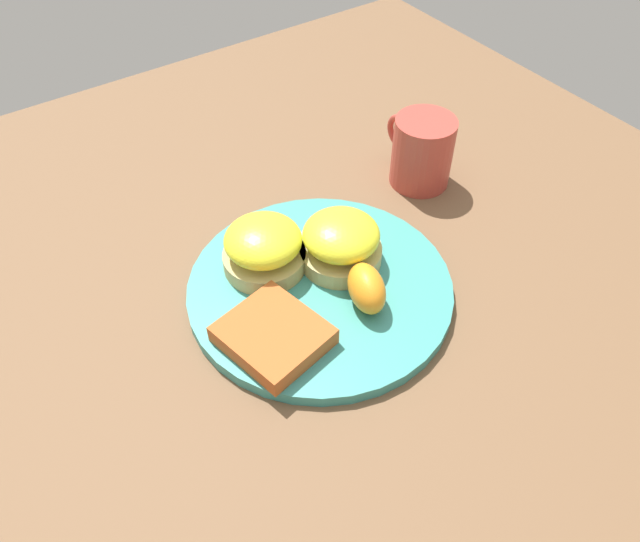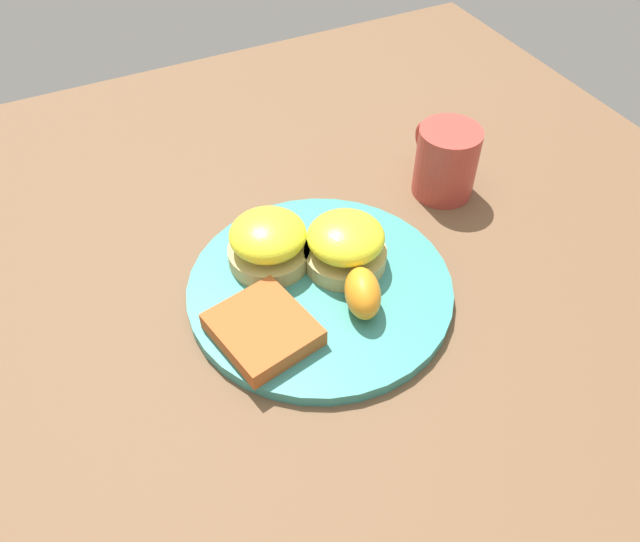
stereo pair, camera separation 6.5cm
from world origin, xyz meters
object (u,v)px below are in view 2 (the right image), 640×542
fork (275,284)px  orange_wedge (363,293)px  cup (445,161)px  sandwich_benedict_left (346,244)px  hashbrown_patty (263,329)px  sandwich_benedict_right (268,242)px

fork → orange_wedge: bearing=-134.4°
cup → sandwich_benedict_left: bearing=112.4°
sandwich_benedict_left → hashbrown_patty: bearing=114.3°
sandwich_benedict_right → cup: 0.25m
hashbrown_patty → sandwich_benedict_right: bearing=-26.5°
sandwich_benedict_right → orange_wedge: bearing=-151.0°
hashbrown_patty → cup: bearing=-66.8°
sandwich_benedict_left → orange_wedge: sandwich_benedict_left is taller
sandwich_benedict_right → orange_wedge: (-0.10, -0.06, -0.01)m
sandwich_benedict_left → sandwich_benedict_right: bearing=61.2°
sandwich_benedict_left → orange_wedge: (-0.06, 0.01, -0.01)m
orange_wedge → fork: bearing=45.6°
hashbrown_patty → orange_wedge: 0.11m
cup → orange_wedge: bearing=125.7°
sandwich_benedict_right → hashbrown_patty: sandwich_benedict_right is taller
hashbrown_patty → cup: 0.32m
orange_wedge → fork: size_ratio=0.34×
sandwich_benedict_right → cup: cup is taller
orange_wedge → cup: size_ratio=0.57×
hashbrown_patty → orange_wedge: orange_wedge is taller
sandwich_benedict_right → hashbrown_patty: (-0.09, 0.05, -0.02)m
hashbrown_patty → fork: (0.06, -0.04, -0.01)m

